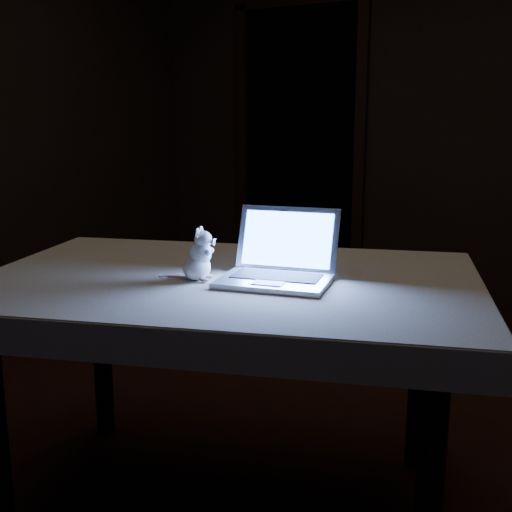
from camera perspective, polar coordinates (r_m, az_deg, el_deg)
The scene contains 7 objects.
floor at distance 2.55m, azimuth 2.46°, elevation -17.41°, with size 5.00×5.00×0.00m, color black.
back_wall at distance 4.60m, azimuth 16.80°, elevation 12.22°, with size 4.50×0.04×2.60m, color black.
doorway at distance 4.95m, azimuth 3.91°, elevation 9.95°, with size 1.06×0.36×2.13m, color black, non-canonical shape.
table at distance 2.13m, azimuth -2.39°, elevation -12.06°, with size 1.44×0.92×0.77m, color black, non-canonical shape.
tablecloth at distance 2.00m, azimuth -3.26°, elevation -3.34°, with size 1.54×1.03×0.10m, color beige, non-canonical shape.
laptop at distance 1.89m, azimuth 1.64°, elevation 0.74°, with size 0.32×0.28×0.22m, color silver, non-canonical shape.
plush_mouse at distance 1.94m, azimuth -5.32°, elevation 0.18°, with size 0.12×0.12×0.16m, color white, non-canonical shape.
Camera 1 is at (0.97, -2.00, 1.26)m, focal length 45.00 mm.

